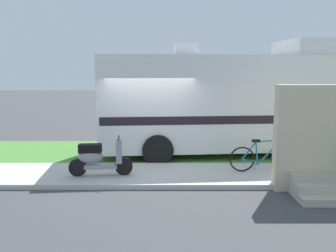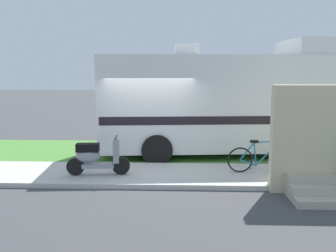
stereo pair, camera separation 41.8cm
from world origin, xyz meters
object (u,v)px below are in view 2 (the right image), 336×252
Objects in this scene: bicycle at (261,158)px; bottle_green at (327,173)px; scooter at (96,157)px; pickup_truck_near at (218,111)px; motorhome_rv at (226,101)px; bottle_spare at (252,165)px.

bottle_green is (1.52, -0.41, -0.25)m from bicycle.
bicycle is (4.17, 0.37, -0.09)m from scooter.
pickup_truck_near is 7.61m from bottle_green.
motorhome_rv is 1.41× the size of pickup_truck_near.
pickup_truck_near is (3.75, 7.28, 0.37)m from scooter.
scooter is 4.19m from bicycle.
scooter is 8.20m from pickup_truck_near.
motorhome_rv is at bearing 127.73° from bottle_green.
scooter is 0.29× the size of pickup_truck_near.
bottle_green is 1.82m from bottle_spare.
scooter reaches higher than bicycle.
bottle_spare is at bearing -87.82° from pickup_truck_near.
scooter is at bearing -174.92° from bicycle.
scooter reaches higher than bottle_green.
motorhome_rv is 2.65m from bottle_spare.
bottle_spare is at bearing -77.14° from motorhome_rv.
bottle_green is at bearing -15.21° from bicycle.
motorhome_rv reaches higher than bicycle.
bottle_spare is (0.49, -2.13, -1.49)m from motorhome_rv.
bicycle is at bearing 5.08° from scooter.
bottle_spare is (-1.69, 0.68, 0.00)m from bottle_green.
scooter reaches higher than bottle_spare.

